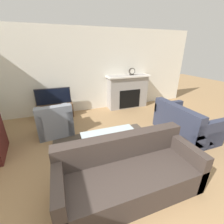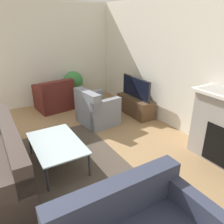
% 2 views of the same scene
% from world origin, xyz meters
% --- Properties ---
extents(wall_back, '(8.60, 0.06, 2.70)m').
position_xyz_m(wall_back, '(0.00, 4.46, 1.35)').
color(wall_back, silver).
rests_on(wall_back, ground_plane).
extents(wall_left, '(0.06, 7.43, 2.70)m').
position_xyz_m(wall_left, '(-2.83, 2.22, 1.35)').
color(wall_left, silver).
rests_on(wall_left, ground_plane).
extents(area_rug, '(2.35, 1.92, 0.00)m').
position_xyz_m(area_rug, '(0.23, 1.84, 0.00)').
color(area_rug, '#4C4238').
rests_on(area_rug, ground_plane).
extents(tv_stand, '(1.09, 0.41, 0.45)m').
position_xyz_m(tv_stand, '(-0.83, 4.15, 0.22)').
color(tv_stand, brown).
rests_on(tv_stand, ground_plane).
extents(tv, '(1.03, 0.06, 0.51)m').
position_xyz_m(tv, '(-0.83, 4.15, 0.70)').
color(tv, '#232328').
rests_on(tv, tv_stand).
extents(armchair_by_window, '(0.86, 0.95, 0.82)m').
position_xyz_m(armchair_by_window, '(-2.20, 2.50, 0.30)').
color(armchair_by_window, '#5B231E').
rests_on(armchair_by_window, ground_plane).
extents(armchair_accent, '(0.91, 0.82, 0.82)m').
position_xyz_m(armchair_accent, '(-0.85, 3.06, 0.31)').
color(armchair_accent, gray).
rests_on(armchair_accent, ground_plane).
extents(coffee_table, '(1.15, 0.72, 0.42)m').
position_xyz_m(coffee_table, '(0.23, 1.79, 0.38)').
color(coffee_table, '#333338').
rests_on(coffee_table, ground_plane).
extents(potted_plant, '(0.54, 0.54, 0.92)m').
position_xyz_m(potted_plant, '(-2.39, 3.13, 0.61)').
color(potted_plant, '#AD704C').
rests_on(potted_plant, ground_plane).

